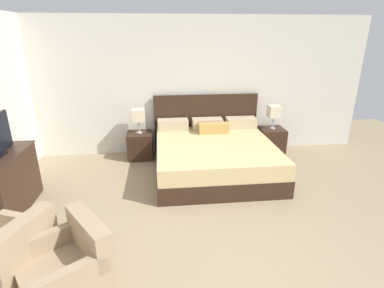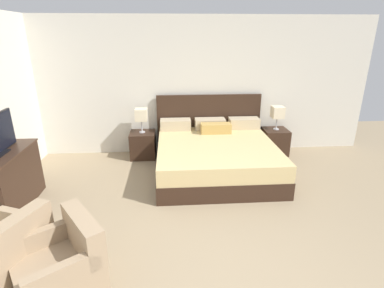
% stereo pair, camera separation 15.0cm
% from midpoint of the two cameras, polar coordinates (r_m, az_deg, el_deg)
% --- Properties ---
extents(wall_back, '(7.08, 0.06, 2.63)m').
position_cam_midpoint_polar(wall_back, '(5.96, 0.64, 10.82)').
color(wall_back, silver).
rests_on(wall_back, ground).
extents(bed, '(2.07, 2.11, 1.18)m').
position_cam_midpoint_polar(bed, '(5.26, 5.27, -2.04)').
color(bed, '#332116').
rests_on(bed, ground).
extents(nightstand_left, '(0.48, 0.47, 0.51)m').
position_cam_midpoint_polar(nightstand_left, '(5.91, -8.61, -0.15)').
color(nightstand_left, '#332116').
rests_on(nightstand_left, ground).
extents(nightstand_right, '(0.48, 0.47, 0.51)m').
position_cam_midpoint_polar(nightstand_right, '(6.27, 16.14, 0.46)').
color(nightstand_right, '#332116').
rests_on(nightstand_right, ground).
extents(table_lamp_left, '(0.22, 0.22, 0.47)m').
position_cam_midpoint_polar(table_lamp_left, '(5.74, -8.92, 5.46)').
color(table_lamp_left, '#B7B7BC').
rests_on(table_lamp_left, nightstand_left).
extents(table_lamp_right, '(0.22, 0.22, 0.47)m').
position_cam_midpoint_polar(table_lamp_right, '(6.11, 16.68, 5.75)').
color(table_lamp_right, '#B7B7BC').
rests_on(table_lamp_right, nightstand_right).
extents(dresser, '(0.49, 1.15, 0.82)m').
position_cam_midpoint_polar(dresser, '(4.77, -31.04, -5.92)').
color(dresser, '#332116').
rests_on(dresser, ground).
extents(armchair_by_window, '(0.89, 0.89, 0.76)m').
position_cam_midpoint_polar(armchair_by_window, '(3.51, -30.76, -17.88)').
color(armchair_by_window, '#9E8466').
rests_on(armchair_by_window, ground).
extents(armchair_companion, '(0.95, 0.95, 0.76)m').
position_cam_midpoint_polar(armchair_companion, '(3.13, -22.10, -21.34)').
color(armchair_companion, '#9E8466').
rests_on(armchair_companion, ground).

